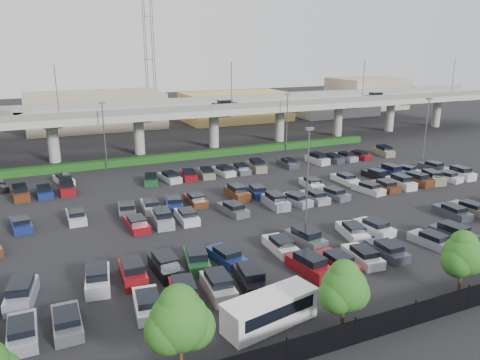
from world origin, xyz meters
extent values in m
plane|color=black|center=(0.00, 0.00, 0.00)|extent=(280.00, 280.00, 0.00)
cube|color=gray|center=(0.00, 32.00, 7.25)|extent=(150.00, 13.00, 1.10)
cube|color=slate|center=(0.00, 25.75, 8.30)|extent=(150.00, 0.50, 1.00)
cube|color=slate|center=(0.00, 38.25, 8.30)|extent=(150.00, 0.50, 1.00)
cylinder|color=gray|center=(-23.00, 32.00, 3.35)|extent=(1.80, 1.80, 6.70)
cube|color=slate|center=(-23.00, 32.00, 6.50)|extent=(2.60, 9.75, 0.50)
cylinder|color=gray|center=(-9.00, 32.00, 3.35)|extent=(1.80, 1.80, 6.70)
cube|color=slate|center=(-9.00, 32.00, 6.50)|extent=(2.60, 9.75, 0.50)
cylinder|color=gray|center=(5.00, 32.00, 3.35)|extent=(1.80, 1.80, 6.70)
cube|color=slate|center=(5.00, 32.00, 6.50)|extent=(2.60, 9.75, 0.50)
cylinder|color=gray|center=(19.00, 32.00, 3.35)|extent=(1.80, 1.80, 6.70)
cube|color=slate|center=(19.00, 32.00, 6.50)|extent=(2.60, 9.75, 0.50)
cylinder|color=gray|center=(33.00, 32.00, 3.35)|extent=(1.80, 1.80, 6.70)
cube|color=slate|center=(33.00, 32.00, 6.50)|extent=(2.60, 9.75, 0.50)
cylinder|color=gray|center=(47.00, 32.00, 3.35)|extent=(1.80, 1.80, 6.70)
cube|color=slate|center=(47.00, 32.00, 6.50)|extent=(2.60, 9.75, 0.50)
cylinder|color=gray|center=(61.00, 32.00, 3.35)|extent=(1.80, 1.80, 6.70)
cube|color=slate|center=(61.00, 32.00, 6.50)|extent=(2.60, 9.75, 0.50)
cube|color=black|center=(6.00, 29.00, 8.21)|extent=(4.40, 1.82, 0.82)
cube|color=black|center=(6.00, 29.00, 8.84)|extent=(2.30, 1.60, 0.50)
cube|color=slate|center=(40.00, 29.00, 8.21)|extent=(4.40, 1.82, 0.82)
cube|color=black|center=(40.00, 29.00, 8.84)|extent=(2.30, 1.60, 0.50)
cylinder|color=#525358|center=(-22.00, 25.90, 11.80)|extent=(0.14, 0.14, 8.00)
cylinder|color=#525358|center=(6.00, 25.90, 11.80)|extent=(0.14, 0.14, 8.00)
cylinder|color=#525358|center=(34.00, 25.90, 11.80)|extent=(0.14, 0.14, 8.00)
cylinder|color=#525358|center=(58.00, 25.90, 11.80)|extent=(0.14, 0.14, 8.00)
cube|color=#163A11|center=(0.00, 25.00, 0.55)|extent=(66.00, 1.60, 1.10)
cube|color=black|center=(0.00, -28.00, 0.90)|extent=(70.00, 0.06, 1.80)
cylinder|color=black|center=(-14.00, -28.00, 1.00)|extent=(0.10, 0.10, 2.00)
cylinder|color=black|center=(-9.00, -28.00, 1.00)|extent=(0.10, 0.10, 2.00)
cylinder|color=black|center=(-4.00, -28.00, 1.00)|extent=(0.10, 0.10, 2.00)
cylinder|color=black|center=(1.00, -28.00, 1.00)|extent=(0.10, 0.10, 2.00)
sphere|color=#1F4F15|center=(-20.00, -26.45, 3.76)|extent=(3.39, 3.39, 3.39)
sphere|color=#1F4F15|center=(-19.21, -26.35, 3.15)|extent=(2.67, 2.67, 2.67)
sphere|color=#1F4F15|center=(-20.67, -26.53, 3.39)|extent=(2.67, 2.67, 2.67)
sphere|color=#1F4F15|center=(-19.96, -26.33, 4.73)|extent=(2.30, 2.30, 2.30)
cylinder|color=#332316|center=(-9.00, -26.67, 0.98)|extent=(0.26, 0.26, 1.96)
sphere|color=#1F4F15|center=(-9.00, -26.67, 3.37)|extent=(3.04, 3.04, 3.04)
sphere|color=#1F4F15|center=(-8.29, -26.57, 2.82)|extent=(2.39, 2.39, 2.39)
sphere|color=#1F4F15|center=(-9.60, -26.75, 3.04)|extent=(2.39, 2.39, 2.39)
sphere|color=#1F4F15|center=(-8.96, -26.55, 4.24)|extent=(2.06, 2.06, 2.06)
cylinder|color=#332316|center=(2.00, -26.39, 0.99)|extent=(0.26, 0.26, 1.97)
sphere|color=#1F4F15|center=(2.00, -26.39, 3.39)|extent=(3.07, 3.07, 3.07)
sphere|color=#1F4F15|center=(2.71, -26.29, 2.85)|extent=(2.41, 2.41, 2.41)
sphere|color=#1F4F15|center=(1.40, -26.47, 3.07)|extent=(2.41, 2.41, 2.41)
sphere|color=#1F4F15|center=(2.04, -26.27, 4.27)|extent=(2.08, 2.08, 2.08)
cube|color=silver|center=(-12.84, -23.76, 0.99)|extent=(7.06, 3.48, 1.97)
cube|color=black|center=(-12.84, -23.76, 1.45)|extent=(6.15, 3.36, 0.89)
cube|color=silver|center=(-12.84, -23.76, 2.08)|extent=(7.17, 3.59, 0.23)
cube|color=gray|center=(-28.25, -18.50, 0.41)|extent=(1.86, 4.42, 0.82)
cube|color=black|center=(-28.25, -18.70, 1.04)|extent=(1.62, 2.31, 0.50)
cube|color=#4B4D51|center=(-25.50, -18.50, 0.41)|extent=(1.86, 4.42, 0.82)
cube|color=black|center=(-25.50, -18.70, 1.04)|extent=(1.62, 2.31, 0.50)
cube|color=silver|center=(-20.00, -18.50, 0.41)|extent=(2.33, 4.58, 0.82)
cube|color=black|center=(-20.00, -18.70, 1.04)|extent=(1.86, 2.47, 0.50)
cube|color=maroon|center=(-17.25, -18.50, 0.53)|extent=(2.50, 4.64, 1.05)
cube|color=black|center=(-17.25, -18.50, 1.34)|extent=(2.00, 2.82, 0.65)
cube|color=#BABABC|center=(-14.50, -18.50, 0.53)|extent=(2.16, 4.53, 1.05)
cube|color=black|center=(-14.50, -18.50, 1.34)|extent=(1.80, 2.72, 0.65)
cube|color=black|center=(-11.75, -18.50, 0.53)|extent=(2.46, 4.62, 1.05)
cube|color=black|center=(-11.75, -18.50, 1.34)|extent=(1.98, 2.81, 0.65)
cube|color=maroon|center=(-6.25, -18.50, 0.53)|extent=(2.45, 4.62, 1.05)
cube|color=black|center=(-6.25, -18.50, 1.34)|extent=(1.97, 2.81, 0.65)
cube|color=maroon|center=(-3.50, -18.50, 0.41)|extent=(1.92, 4.44, 0.82)
cube|color=black|center=(-3.50, -18.70, 1.04)|extent=(1.66, 2.34, 0.50)
cube|color=silver|center=(-0.75, -18.50, 0.41)|extent=(2.22, 4.55, 0.82)
cube|color=black|center=(-0.75, -18.70, 1.04)|extent=(1.81, 2.44, 0.50)
cube|color=#30343F|center=(2.00, -18.50, 0.41)|extent=(1.99, 4.47, 0.82)
cube|color=black|center=(2.00, -18.70, 1.04)|extent=(1.69, 2.36, 0.50)
cube|color=gray|center=(7.50, -18.50, 0.41)|extent=(2.40, 4.61, 0.82)
cube|color=black|center=(7.50, -18.70, 1.04)|extent=(1.90, 2.50, 0.50)
cube|color=#30343F|center=(10.25, -18.50, 0.53)|extent=(2.38, 4.60, 1.05)
cube|color=black|center=(10.25, -18.50, 1.34)|extent=(1.93, 2.79, 0.65)
cube|color=gray|center=(-28.25, -13.50, 0.53)|extent=(2.58, 4.65, 1.05)
cube|color=black|center=(-28.25, -13.50, 1.34)|extent=(2.04, 2.84, 0.65)
cube|color=silver|center=(-22.75, -13.50, 0.53)|extent=(2.47, 4.63, 1.05)
cube|color=black|center=(-22.75, -13.50, 1.34)|extent=(1.98, 2.81, 0.65)
cube|color=maroon|center=(-20.00, -13.50, 0.53)|extent=(2.04, 4.49, 1.05)
cube|color=black|center=(-20.00, -13.50, 1.34)|extent=(1.73, 2.68, 0.65)
cube|color=black|center=(-17.25, -13.50, 0.53)|extent=(2.03, 4.48, 1.05)
cube|color=black|center=(-17.25, -13.50, 1.34)|extent=(1.73, 2.68, 0.65)
cube|color=#1B4B25|center=(-14.50, -13.50, 0.53)|extent=(2.64, 4.67, 1.05)
cube|color=black|center=(-14.50, -13.50, 1.34)|extent=(2.07, 2.86, 0.65)
cube|color=navy|center=(-11.75, -13.50, 0.41)|extent=(2.50, 4.64, 0.82)
cube|color=black|center=(-11.75, -13.70, 1.04)|extent=(1.95, 2.53, 0.50)
cube|color=silver|center=(-6.25, -13.50, 0.41)|extent=(1.97, 4.46, 0.82)
cube|color=black|center=(-6.25, -13.70, 1.04)|extent=(1.68, 2.35, 0.50)
cube|color=#4B4D51|center=(-3.50, -13.50, 0.53)|extent=(2.42, 4.61, 1.05)
cube|color=black|center=(-3.50, -13.50, 1.34)|extent=(1.95, 2.80, 0.65)
cube|color=silver|center=(2.00, -13.50, 0.41)|extent=(2.72, 4.69, 0.82)
cube|color=black|center=(2.00, -13.70, 1.04)|extent=(2.06, 2.59, 0.50)
cube|color=silver|center=(4.75, -13.50, 0.41)|extent=(2.15, 4.53, 0.82)
cube|color=black|center=(4.75, -13.70, 1.04)|extent=(1.77, 2.42, 0.50)
cube|color=#30343F|center=(15.75, -13.50, 0.41)|extent=(2.00, 4.47, 0.82)
cube|color=black|center=(15.75, -13.70, 1.04)|extent=(1.69, 2.36, 0.50)
cube|color=slate|center=(18.50, -13.50, 0.41)|extent=(2.41, 4.61, 0.82)
cube|color=black|center=(18.50, -13.70, 1.04)|extent=(1.90, 2.50, 0.50)
cube|color=maroon|center=(-17.25, -2.50, 0.41)|extent=(2.02, 4.48, 0.82)
cube|color=black|center=(-17.25, -2.70, 1.04)|extent=(1.71, 2.37, 0.50)
cube|color=gray|center=(-14.50, -2.50, 0.53)|extent=(2.13, 4.52, 1.05)
cube|color=black|center=(-14.50, -2.50, 1.34)|extent=(1.78, 2.71, 0.65)
cube|color=silver|center=(-11.75, -2.50, 0.41)|extent=(2.03, 4.48, 0.82)
cube|color=black|center=(-11.75, -2.70, 1.04)|extent=(1.71, 2.38, 0.50)
cube|color=#4B4D51|center=(-6.25, -2.50, 0.41)|extent=(2.41, 4.61, 0.82)
cube|color=black|center=(-6.25, -2.70, 1.04)|extent=(1.90, 2.50, 0.50)
cube|color=gray|center=(-0.75, -2.50, 0.53)|extent=(1.97, 4.46, 1.05)
cube|color=black|center=(-0.75, -2.50, 1.34)|extent=(1.69, 2.65, 0.65)
cube|color=gray|center=(2.00, -2.50, 0.41)|extent=(2.72, 4.69, 0.82)
cube|color=black|center=(2.00, -2.70, 1.04)|extent=(2.06, 2.59, 0.50)
cube|color=gray|center=(4.75, -2.50, 0.41)|extent=(1.84, 4.41, 0.82)
cube|color=black|center=(4.75, -2.70, 1.04)|extent=(1.61, 2.31, 0.50)
cube|color=#4B4D51|center=(7.50, -2.50, 0.41)|extent=(2.43, 4.61, 0.82)
cube|color=black|center=(7.50, -2.70, 1.04)|extent=(1.91, 2.50, 0.50)
cube|color=#BABABC|center=(13.00, -2.50, 0.41)|extent=(2.49, 4.63, 0.82)
cube|color=black|center=(13.00, -2.70, 1.04)|extent=(1.95, 2.52, 0.50)
cube|color=#542B16|center=(15.75, -2.50, 0.41)|extent=(2.02, 4.48, 0.82)
cube|color=black|center=(15.75, -2.70, 1.04)|extent=(1.71, 2.37, 0.50)
cube|color=silver|center=(18.50, -2.50, 0.53)|extent=(2.05, 4.49, 1.05)
cube|color=black|center=(18.50, -2.50, 1.34)|extent=(1.74, 2.68, 0.65)
cube|color=#542B16|center=(21.25, -2.50, 0.53)|extent=(2.34, 4.59, 1.05)
cube|color=black|center=(21.25, -2.50, 1.34)|extent=(1.90, 2.77, 0.65)
cube|color=slate|center=(24.00, -2.50, 0.53)|extent=(2.70, 4.68, 1.05)
cube|color=black|center=(24.00, -2.50, 1.34)|extent=(2.11, 2.88, 0.65)
cube|color=silver|center=(26.75, -2.50, 0.41)|extent=(2.57, 4.65, 0.82)
cube|color=black|center=(26.75, -2.70, 1.04)|extent=(1.98, 2.55, 0.50)
cube|color=silver|center=(29.50, -2.50, 0.53)|extent=(1.94, 4.45, 1.05)
cube|color=black|center=(29.50, -2.50, 1.34)|extent=(1.67, 2.64, 0.65)
cube|color=navy|center=(-28.25, 2.50, 0.41)|extent=(2.31, 4.58, 0.82)
cube|color=black|center=(-28.25, 2.30, 1.04)|extent=(1.86, 2.47, 0.50)
cube|color=#BABABC|center=(-22.75, 2.50, 0.41)|extent=(1.83, 4.40, 0.82)
cube|color=black|center=(-22.75, 2.30, 1.04)|extent=(1.61, 2.30, 0.50)
cube|color=#4B4D51|center=(-17.25, 2.50, 0.41)|extent=(2.46, 4.62, 0.82)
cube|color=black|center=(-17.25, 2.30, 1.04)|extent=(1.93, 2.51, 0.50)
cube|color=#BABABC|center=(-14.50, 2.50, 0.41)|extent=(2.21, 4.54, 0.82)
cube|color=black|center=(-14.50, 2.30, 1.04)|extent=(1.80, 2.43, 0.50)
cube|color=navy|center=(-11.75, 2.50, 0.41)|extent=(2.66, 4.67, 0.82)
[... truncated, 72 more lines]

